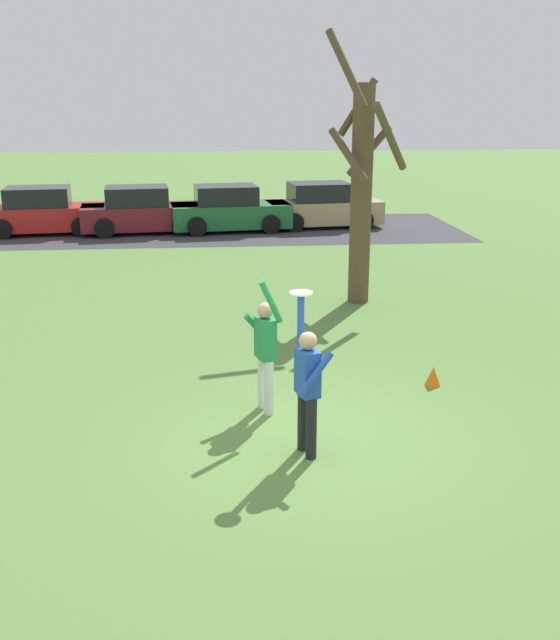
# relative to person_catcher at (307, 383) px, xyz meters

# --- Properties ---
(ground_plane) EXTENTS (120.00, 120.00, 0.00)m
(ground_plane) POSITION_rel_person_catcher_xyz_m (0.03, 0.38, -0.98)
(ground_plane) COLOR #567F3D
(person_catcher) EXTENTS (0.48, 0.59, 2.08)m
(person_catcher) POSITION_rel_person_catcher_xyz_m (0.00, 0.00, 0.00)
(person_catcher) COLOR black
(person_catcher) RESTS_ON ground_plane
(person_defender) EXTENTS (0.55, 0.63, 2.04)m
(person_defender) POSITION_rel_person_catcher_xyz_m (-0.43, 1.40, -0.00)
(person_defender) COLOR silver
(person_defender) RESTS_ON ground_plane
(frisbee_disc) EXTENTS (0.29, 0.29, 0.02)m
(frisbee_disc) POSITION_rel_person_catcher_xyz_m (-0.07, 0.22, 1.11)
(frisbee_disc) COLOR white
(frisbee_disc) RESTS_ON person_catcher
(parked_car_red) EXTENTS (4.27, 2.38, 1.59)m
(parked_car_red) POSITION_rel_person_catcher_xyz_m (-7.02, 17.07, -0.25)
(parked_car_red) COLOR red
(parked_car_red) RESTS_ON ground_plane
(parked_car_maroon) EXTENTS (4.27, 2.38, 1.59)m
(parked_car_maroon) POSITION_rel_person_catcher_xyz_m (-3.67, 16.95, -0.25)
(parked_car_maroon) COLOR maroon
(parked_car_maroon) RESTS_ON ground_plane
(parked_car_green) EXTENTS (4.27, 2.38, 1.59)m
(parked_car_green) POSITION_rel_person_catcher_xyz_m (-0.61, 17.02, -0.25)
(parked_car_green) COLOR #1E6633
(parked_car_green) RESTS_ON ground_plane
(parked_car_tan) EXTENTS (4.27, 2.38, 1.59)m
(parked_car_tan) POSITION_rel_person_catcher_xyz_m (2.76, 17.60, -0.25)
(parked_car_tan) COLOR tan
(parked_car_tan) RESTS_ON ground_plane
(parking_strip) EXTENTS (19.02, 6.40, 0.01)m
(parking_strip) POSITION_rel_person_catcher_xyz_m (-1.95, 17.23, -0.98)
(parking_strip) COLOR #38383D
(parking_strip) RESTS_ON ground_plane
(bare_tree_tall) EXTENTS (1.88, 1.73, 5.82)m
(bare_tree_tall) POSITION_rel_person_catcher_xyz_m (2.09, 7.29, 1.66)
(bare_tree_tall) COLOR brown
(bare_tree_tall) RESTS_ON ground_plane
(field_cone_orange) EXTENTS (0.26, 0.26, 0.32)m
(field_cone_orange) POSITION_rel_person_catcher_xyz_m (2.30, 2.14, -0.82)
(field_cone_orange) COLOR orange
(field_cone_orange) RESTS_ON ground_plane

